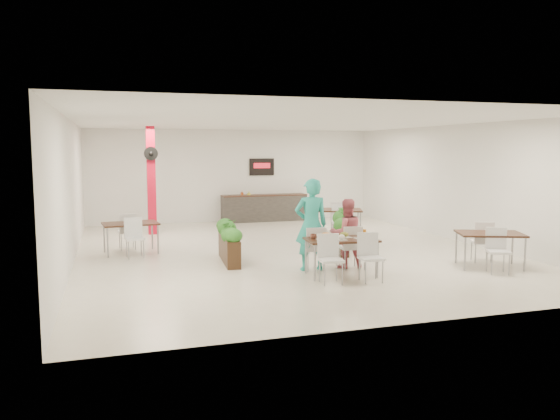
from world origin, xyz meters
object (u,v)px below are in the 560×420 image
(service_counter, at_px, (264,207))
(diner_man, at_px, (311,225))
(planter_right, at_px, (341,230))
(side_table_a, at_px, (131,227))
(side_table_b, at_px, (338,213))
(red_column, at_px, (151,179))
(main_table, at_px, (341,244))
(planter_left, at_px, (229,240))
(diner_woman, at_px, (346,233))
(side_table_c, at_px, (490,238))

(service_counter, xyz_separation_m, diner_man, (-1.19, -7.88, 0.47))
(planter_right, distance_m, side_table_a, 5.19)
(side_table_b, bearing_deg, side_table_a, -147.74)
(red_column, bearing_deg, side_table_b, -17.83)
(red_column, bearing_deg, main_table, -64.38)
(red_column, xyz_separation_m, planter_left, (1.35, -4.67, -1.14))
(red_column, relative_size, diner_woman, 2.16)
(diner_man, bearing_deg, side_table_b, -114.62)
(diner_woman, bearing_deg, side_table_c, 168.70)
(side_table_a, bearing_deg, service_counter, 39.14)
(red_column, relative_size, service_counter, 1.07)
(planter_right, bearing_deg, diner_woman, -110.86)
(planter_left, height_order, side_table_b, planter_left)
(main_table, relative_size, diner_man, 0.90)
(planter_right, distance_m, side_table_c, 3.57)
(side_table_b, bearing_deg, planter_right, -91.11)
(service_counter, height_order, side_table_c, service_counter)
(diner_man, distance_m, planter_right, 2.49)
(planter_right, bearing_deg, side_table_b, 68.46)
(planter_left, height_order, side_table_a, planter_left)
(diner_woman, height_order, planter_right, diner_woman)
(planter_left, xyz_separation_m, side_table_a, (-2.07, 1.71, 0.14))
(service_counter, bearing_deg, planter_right, -86.75)
(side_table_a, distance_m, side_table_c, 8.29)
(diner_man, distance_m, side_table_b, 4.99)
(service_counter, distance_m, side_table_a, 6.75)
(main_table, xyz_separation_m, diner_man, (-0.39, 0.65, 0.33))
(side_table_b, height_order, side_table_c, same)
(service_counter, height_order, main_table, service_counter)
(side_table_b, bearing_deg, main_table, -92.36)
(main_table, relative_size, side_table_b, 1.04)
(side_table_b, bearing_deg, red_column, -177.40)
(diner_woman, relative_size, side_table_b, 0.89)
(red_column, height_order, main_table, red_column)
(side_table_b, relative_size, side_table_c, 1.00)
(service_counter, distance_m, diner_woman, 7.89)
(planter_left, bearing_deg, service_counter, 67.90)
(diner_man, xyz_separation_m, side_table_b, (2.48, 4.31, -0.32))
(planter_left, distance_m, planter_right, 3.04)
(main_table, xyz_separation_m, side_table_b, (2.09, 4.97, 0.01))
(main_table, distance_m, side_table_c, 3.38)
(service_counter, distance_m, diner_man, 7.98)
(side_table_b, bearing_deg, service_counter, 130.28)
(red_column, height_order, side_table_b, red_column)
(diner_woman, height_order, side_table_b, diner_woman)
(side_table_c, bearing_deg, main_table, -161.85)
(red_column, height_order, diner_woman, red_column)
(red_column, relative_size, planter_left, 1.73)
(main_table, distance_m, side_table_a, 5.40)
(side_table_a, bearing_deg, diner_woman, -41.62)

